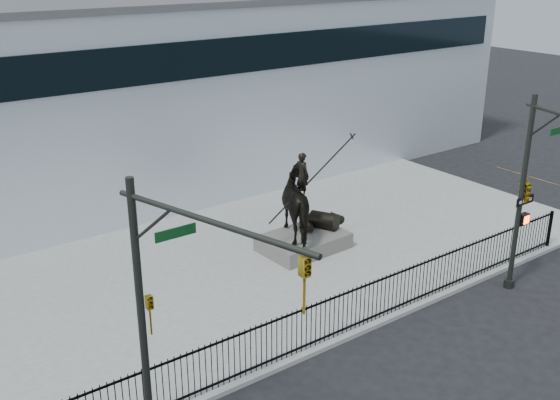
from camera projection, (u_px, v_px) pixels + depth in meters
ground at (370, 356)px, 19.47m from camera, size 120.00×120.00×0.00m
plaza at (241, 268)px, 24.71m from camera, size 30.00×12.00×0.15m
building at (98, 96)px, 32.92m from camera, size 44.00×14.00×9.00m
picket_fence at (344, 313)px, 20.09m from camera, size 22.10×0.10×1.50m
statue_plinth at (304, 242)px, 26.05m from camera, size 3.39×2.41×0.62m
equestrian_statue at (305, 204)px, 25.52m from camera, size 4.23×2.70×3.59m
traffic_signal_left at (168, 318)px, 13.83m from camera, size 1.52×4.84×7.00m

